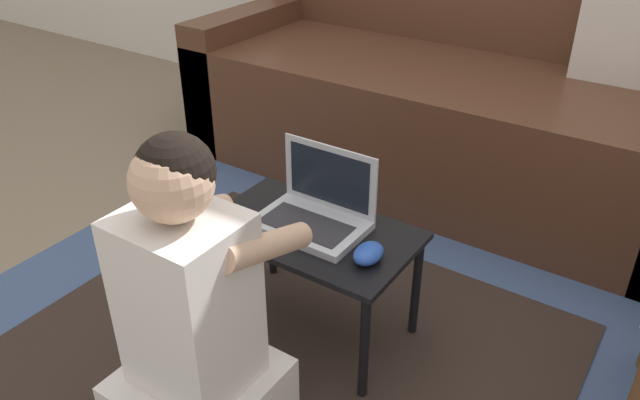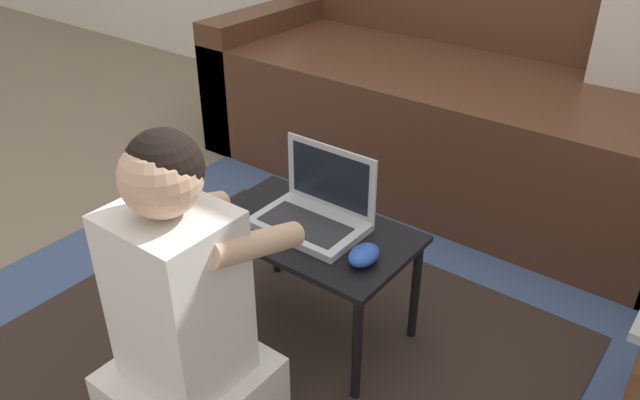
% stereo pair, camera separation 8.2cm
% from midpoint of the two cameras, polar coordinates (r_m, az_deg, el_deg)
% --- Properties ---
extents(ground_plane, '(16.00, 16.00, 0.00)m').
position_cam_midpoint_polar(ground_plane, '(1.78, -3.55, -12.47)').
color(ground_plane, '#7F705B').
extents(area_rug, '(1.93, 1.89, 0.01)m').
position_cam_midpoint_polar(area_rug, '(1.68, -6.55, -15.54)').
color(area_rug, '#3D517A').
rests_on(area_rug, ground_plane).
extents(couch, '(1.96, 0.83, 0.83)m').
position_cam_midpoint_polar(couch, '(2.52, 10.60, 8.57)').
color(couch, '#4C2D1E').
rests_on(couch, ground_plane).
extents(laptop_desk, '(0.54, 0.32, 0.33)m').
position_cam_midpoint_polar(laptop_desk, '(1.63, -2.24, -3.95)').
color(laptop_desk, black).
rests_on(laptop_desk, ground_plane).
extents(laptop, '(0.28, 0.19, 0.20)m').
position_cam_midpoint_polar(laptop, '(1.60, -1.96, -1.23)').
color(laptop, '#B7BCC6').
rests_on(laptop, laptop_desk).
extents(computer_mouse, '(0.06, 0.09, 0.04)m').
position_cam_midpoint_polar(computer_mouse, '(1.48, 2.86, -4.93)').
color(computer_mouse, '#234CB2').
rests_on(computer_mouse, laptop_desk).
extents(person_seated, '(0.32, 0.41, 0.76)m').
position_cam_midpoint_polar(person_seated, '(1.36, -13.22, -11.31)').
color(person_seated, silver).
rests_on(person_seated, ground_plane).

